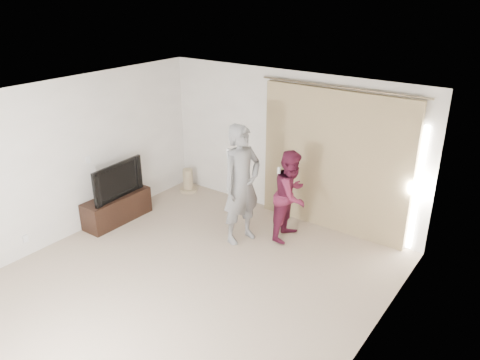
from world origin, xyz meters
name	(u,v)px	position (x,y,z in m)	size (l,w,h in m)	color
floor	(187,283)	(0.00, 0.00, 0.00)	(5.50, 5.50, 0.00)	tan
wall_back	(289,145)	(0.00, 2.75, 1.30)	(5.00, 0.04, 2.60)	white
wall_left	(66,161)	(-2.50, 0.00, 1.30)	(0.04, 5.50, 2.60)	white
ceiling	(177,102)	(0.00, 0.00, 2.60)	(5.00, 5.50, 0.01)	silver
curtain	(335,162)	(0.91, 2.68, 1.20)	(2.80, 0.11, 2.46)	tan
tv_console	(117,208)	(-2.27, 0.71, 0.24)	(0.43, 1.25, 0.48)	black
tv	(114,179)	(-2.27, 0.71, 0.79)	(1.08, 0.14, 0.62)	black
scratching_post	(188,182)	(-2.10, 2.40, 0.19)	(0.35, 0.35, 0.47)	tan
person_man	(242,185)	(-0.09, 1.46, 0.98)	(0.64, 0.81, 1.96)	slate
person_woman	(291,195)	(0.51, 2.00, 0.76)	(0.64, 0.78, 1.51)	maroon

